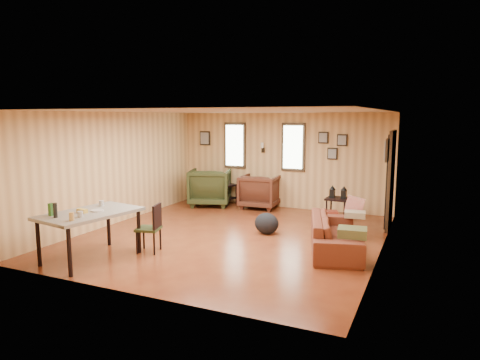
% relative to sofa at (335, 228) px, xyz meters
% --- Properties ---
extents(room, '(5.54, 6.04, 2.44)m').
position_rel_sofa_xyz_m(room, '(-1.84, 0.32, 0.81)').
color(room, brown).
rests_on(room, ground).
extents(sofa, '(1.11, 2.10, 0.79)m').
position_rel_sofa_xyz_m(sofa, '(0.00, 0.00, 0.00)').
color(sofa, '#5F2A1B').
rests_on(sofa, ground).
extents(recliner_brown, '(0.97, 0.91, 0.94)m').
position_rel_sofa_xyz_m(recliner_brown, '(-2.47, 2.70, 0.07)').
color(recliner_brown, '#462115').
rests_on(recliner_brown, ground).
extents(recliner_green, '(1.28, 1.24, 1.05)m').
position_rel_sofa_xyz_m(recliner_green, '(-3.78, 2.47, 0.13)').
color(recliner_green, '#2A3016').
rests_on(recliner_green, ground).
extents(end_table, '(0.62, 0.59, 0.66)m').
position_rel_sofa_xyz_m(end_table, '(-3.47, 2.75, -0.02)').
color(end_table, black).
rests_on(end_table, ground).
extents(side_table, '(0.51, 0.51, 0.79)m').
position_rel_sofa_xyz_m(side_table, '(-0.40, 2.17, 0.14)').
color(side_table, black).
rests_on(side_table, ground).
extents(cooler, '(0.44, 0.37, 0.26)m').
position_rel_sofa_xyz_m(cooler, '(-0.52, 1.90, -0.26)').
color(cooler, maroon).
rests_on(cooler, ground).
extents(backpack, '(0.54, 0.44, 0.42)m').
position_rel_sofa_xyz_m(backpack, '(-1.45, 0.49, -0.18)').
color(backpack, black).
rests_on(backpack, ground).
extents(sofa_pillows, '(0.69, 1.93, 0.40)m').
position_rel_sofa_xyz_m(sofa_pillows, '(0.27, 0.23, 0.12)').
color(sofa_pillows, '#484C2A').
rests_on(sofa_pillows, sofa).
extents(dining_table, '(1.17, 1.67, 1.01)m').
position_rel_sofa_xyz_m(dining_table, '(-3.51, -2.12, 0.32)').
color(dining_table, gray).
rests_on(dining_table, ground).
extents(dining_chair, '(0.46, 0.46, 0.83)m').
position_rel_sofa_xyz_m(dining_chair, '(-2.83, -1.39, 0.07)').
color(dining_chair, '#2A3016').
rests_on(dining_chair, ground).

